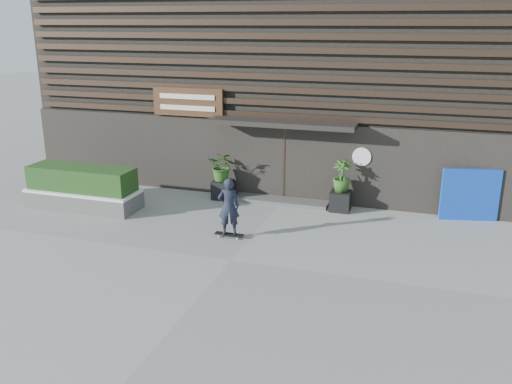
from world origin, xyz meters
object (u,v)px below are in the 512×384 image
(planter_pot_left, at_px, (223,190))
(planter_pot_right, at_px, (340,201))
(raised_bed, at_px, (84,200))
(blue_tarp, at_px, (470,195))
(skateboarder, at_px, (229,207))

(planter_pot_left, relative_size, planter_pot_right, 1.00)
(raised_bed, bearing_deg, blue_tarp, 12.19)
(planter_pot_right, xyz_separation_m, skateboarder, (-2.45, -3.04, 0.55))
(raised_bed, bearing_deg, planter_pot_right, 15.64)
(raised_bed, height_order, blue_tarp, blue_tarp)
(planter_pot_left, relative_size, skateboarder, 0.37)
(raised_bed, distance_m, skateboarder, 5.22)
(blue_tarp, bearing_deg, skateboarder, -163.68)
(planter_pot_right, bearing_deg, planter_pot_left, 180.00)
(planter_pot_left, bearing_deg, blue_tarp, 2.31)
(raised_bed, xyz_separation_m, blue_tarp, (11.18, 2.41, 0.51))
(blue_tarp, bearing_deg, raised_bed, 179.75)
(planter_pot_right, relative_size, raised_bed, 0.17)
(planter_pot_left, relative_size, raised_bed, 0.17)
(raised_bed, bearing_deg, planter_pot_left, 29.40)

